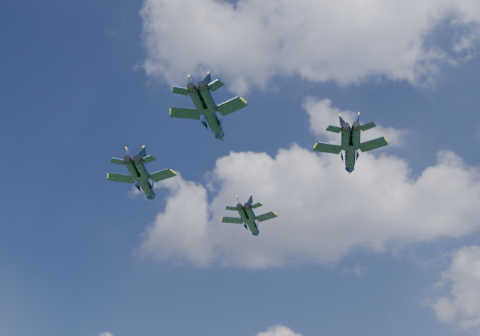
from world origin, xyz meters
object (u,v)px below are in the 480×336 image
object	(u,v)px
jet_left	(145,184)
jet_slot	(213,119)
jet_lead	(252,223)
jet_right	(350,154)

from	to	relation	value
jet_left	jet_slot	bearing A→B (deg)	-50.16
jet_lead	jet_slot	world-z (taller)	jet_lead
jet_lead	jet_left	distance (m)	23.10
jet_lead	jet_slot	size ratio (longest dim) A/B	0.97
jet_left	jet_slot	world-z (taller)	jet_left
jet_left	jet_slot	xyz separation A→B (m)	(16.84, -14.30, -0.53)
jet_lead	jet_slot	bearing A→B (deg)	-87.57
jet_lead	jet_right	bearing A→B (deg)	-41.61
jet_lead	jet_slot	xyz separation A→B (m)	(3.88, -33.42, -0.47)
jet_lead	jet_right	xyz separation A→B (m)	(20.81, -15.92, 1.42)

